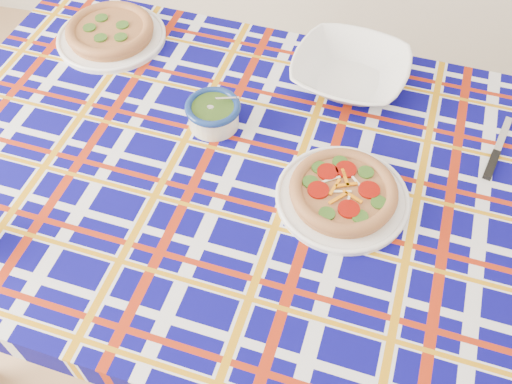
% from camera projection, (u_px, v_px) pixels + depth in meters
% --- Properties ---
extents(dining_table, '(1.79, 1.21, 0.80)m').
position_uv_depth(dining_table, '(262.00, 196.00, 1.41)').
color(dining_table, brown).
rests_on(dining_table, floor).
extents(tablecloth, '(1.83, 1.24, 0.11)m').
position_uv_depth(tablecloth, '(262.00, 189.00, 1.39)').
color(tablecloth, '#080566').
rests_on(tablecloth, dining_table).
extents(main_focaccia_plate, '(0.33, 0.33, 0.06)m').
position_uv_depth(main_focaccia_plate, '(343.00, 191.00, 1.28)').
color(main_focaccia_plate, '#A16439').
rests_on(main_focaccia_plate, tablecloth).
extents(pesto_bowl, '(0.14, 0.14, 0.08)m').
position_uv_depth(pesto_bowl, '(213.00, 112.00, 1.41)').
color(pesto_bowl, '#203A10').
rests_on(pesto_bowl, tablecloth).
extents(serving_bowl, '(0.35, 0.35, 0.07)m').
position_uv_depth(serving_bowl, '(350.00, 72.00, 1.51)').
color(serving_bowl, white).
rests_on(serving_bowl, tablecloth).
extents(second_focaccia_plate, '(0.35, 0.35, 0.06)m').
position_uv_depth(second_focaccia_plate, '(110.00, 31.00, 1.63)').
color(second_focaccia_plate, '#A16439').
rests_on(second_focaccia_plate, tablecloth).
extents(table_knife, '(0.09, 0.24, 0.01)m').
position_uv_depth(table_knife, '(503.00, 136.00, 1.41)').
color(table_knife, silver).
rests_on(table_knife, tablecloth).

